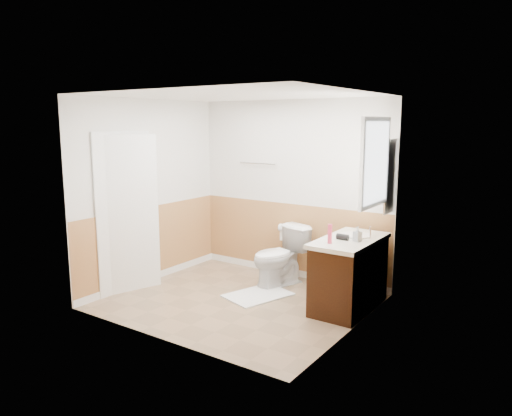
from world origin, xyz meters
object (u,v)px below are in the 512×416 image
Objects in this scene: vanity_cabinet at (349,276)px; lotion_bottle at (330,234)px; toilet at (279,256)px; soap_dispenser at (357,234)px; bath_mat at (258,295)px.

lotion_bottle is (-0.10, -0.35, 0.56)m from vanity_cabinet.
soap_dispenser reaches higher than toilet.
bath_mat is 0.73× the size of vanity_cabinet.
soap_dispenser is (1.24, -0.33, 0.53)m from toilet.
lotion_bottle is 0.34m from soap_dispenser.
vanity_cabinet is (1.12, 0.28, 0.39)m from bath_mat.
lotion_bottle is at bearing -130.02° from soap_dispenser.
toilet is at bearing 149.92° from lotion_bottle.
toilet is 1.30m from lotion_bottle.
toilet is 0.65m from bath_mat.
soap_dispenser reaches higher than bath_mat.
bath_mat is at bearing -171.23° from soap_dispenser.
toilet is 1.39m from soap_dispenser.
toilet is at bearing 165.18° from soap_dispenser.
toilet is at bearing 90.00° from bath_mat.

